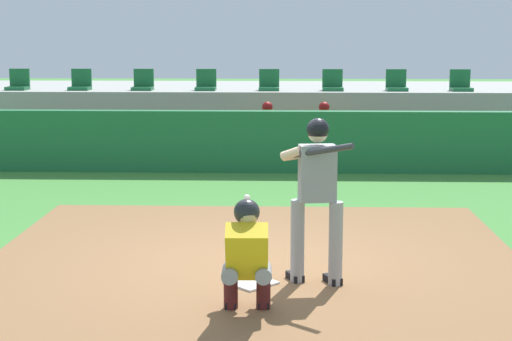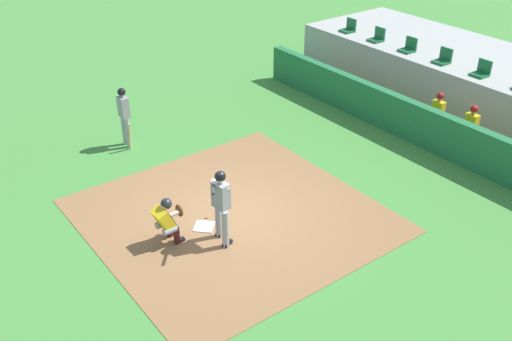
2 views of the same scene
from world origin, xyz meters
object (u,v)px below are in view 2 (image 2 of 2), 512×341
Objects in this scene: catcher_crouched at (168,218)px; stadium_seat_3 at (443,59)px; on_deck_batter at (124,113)px; batter_at_plate at (221,202)px; stadium_seat_4 at (482,71)px; dugout_player_1 at (468,127)px; stadium_seat_2 at (409,48)px; home_plate at (204,226)px; stadium_seat_1 at (377,37)px; dugout_player_0 at (435,113)px; stadium_seat_0 at (349,28)px.

stadium_seat_3 is (-1.43, 11.07, 0.93)m from catcher_crouched.
batter_at_plate is at bearing -3.92° from on_deck_batter.
dugout_player_1 is at bearing -60.20° from stadium_seat_4.
stadium_seat_2 is (-3.58, 10.14, 0.50)m from batter_at_plate.
stadium_seat_3 is 1.44m from stadium_seat_4.
catcher_crouched reaches higher than home_plate.
on_deck_batter is 3.72× the size of stadium_seat_1.
catcher_crouched is 1.57× the size of dugout_player_1.
on_deck_batter reaches higher than dugout_player_0.
catcher_crouched is 9.11m from dugout_player_1.
stadium_seat_0 is 1.00× the size of stadium_seat_3.
home_plate is 10.39m from stadium_seat_3.
stadium_seat_2 is at bearing 180.00° from stadium_seat_3.
stadium_seat_0 is 1.00× the size of stadium_seat_2.
dugout_player_1 is at bearing 52.35° from on_deck_batter.
catcher_crouched is at bearing -90.07° from stadium_seat_4.
on_deck_batter is 9.76m from dugout_player_1.
batter_at_plate reaches higher than home_plate.
dugout_player_0 is 2.64m from stadium_seat_3.
stadium_seat_1 and stadium_seat_3 have the same top height.
catcher_crouched is at bearing -68.68° from stadium_seat_1.
home_plate is at bearing -90.00° from stadium_seat_4.
stadium_seat_2 is (-2.88, 11.07, 0.93)m from catcher_crouched.
dugout_player_0 is (4.80, 7.72, -0.35)m from on_deck_batter.
home_plate is 10.29m from stadium_seat_4.
catcher_crouched is 4.97m from on_deck_batter.
stadium_seat_0 is at bearing 95.76° from on_deck_batter.
stadium_seat_2 and stadium_seat_4 have the same top height.
batter_at_plate is 11.32m from stadium_seat_1.
catcher_crouched is 4.25× the size of stadium_seat_0.
stadium_seat_0 is at bearing 180.00° from stadium_seat_4.
dugout_player_0 is at bearing -19.39° from stadium_seat_0.
stadium_seat_0 is 1.44m from stadium_seat_1.
dugout_player_1 is (1.17, 8.14, 0.65)m from home_plate.
stadium_seat_1 is 1.00× the size of stadium_seat_3.
stadium_seat_3 reaches higher than on_deck_batter.
stadium_seat_3 is at bearing 101.89° from batter_at_plate.
stadium_seat_1 reaches higher than catcher_crouched.
dugout_player_1 is at bearing -16.33° from stadium_seat_0.
batter_at_plate is 3.76× the size of stadium_seat_3.
stadium_seat_4 is at bearing 0.00° from stadium_seat_2.
catcher_crouched is (-0.01, -0.89, 0.58)m from home_plate.
dugout_player_0 is 2.71× the size of stadium_seat_0.
dugout_player_0 is (0.00, 8.14, 0.65)m from home_plate.
stadium_seat_4 is (-0.00, 2.03, 0.86)m from dugout_player_0.
batter_at_plate is (0.69, 0.04, 1.01)m from home_plate.
stadium_seat_2 is 1.44m from stadium_seat_3.
stadium_seat_0 is (-6.94, 2.03, 0.86)m from dugout_player_1.
stadium_seat_1 is (-5.50, 2.03, 0.86)m from dugout_player_1.
stadium_seat_2 reaches higher than home_plate.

